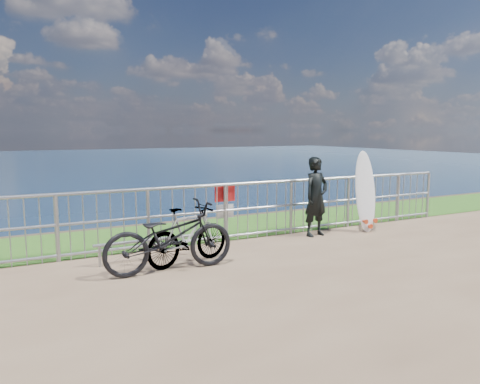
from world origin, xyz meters
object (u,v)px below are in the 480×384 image
surfer (316,197)px  bicycle_far (188,235)px  surfboard (365,194)px  bicycle_near (170,237)px

surfer → bicycle_far: 3.12m
bicycle_far → surfer: bearing=-92.3°
surfer → surfboard: size_ratio=0.93×
surfer → bicycle_near: bearing=-174.0°
surfboard → bicycle_far: (-4.22, -0.60, -0.32)m
surfboard → bicycle_far: bearing=-171.9°
surfboard → bicycle_near: bearing=-169.7°
bicycle_far → surfboard: bearing=-97.5°
surfer → bicycle_far: size_ratio=1.03×
surfboard → bicycle_far: surfboard is taller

